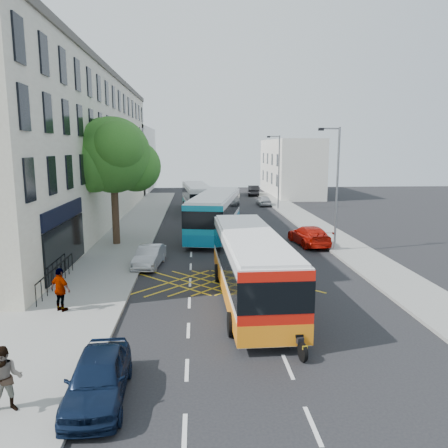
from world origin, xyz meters
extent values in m
plane|color=black|center=(0.00, 0.00, 0.00)|extent=(120.00, 120.00, 0.00)
cube|color=gray|center=(-8.50, 15.00, 0.07)|extent=(5.00, 70.00, 0.15)
cube|color=gray|center=(7.50, 15.00, 0.07)|extent=(3.00, 70.00, 0.15)
cube|color=beige|center=(-14.00, 24.50, 6.50)|extent=(8.00, 45.00, 13.00)
cube|color=#59544C|center=(-14.00, 24.50, 13.25)|extent=(8.30, 45.00, 0.50)
cube|color=black|center=(-9.95, 8.00, 3.40)|extent=(0.12, 7.00, 0.90)
cube|color=black|center=(-9.95, 8.00, 1.60)|extent=(0.12, 7.00, 2.60)
cube|color=silver|center=(-14.00, 55.00, 5.00)|extent=(8.00, 20.00, 10.00)
cube|color=silver|center=(11.00, 48.00, 4.00)|extent=(6.00, 18.00, 8.00)
cylinder|color=#382619|center=(-8.50, 15.00, 2.35)|extent=(0.50, 0.50, 4.40)
sphere|color=#21631C|center=(-8.50, 15.00, 6.35)|extent=(5.20, 5.20, 5.20)
sphere|color=#21631C|center=(-7.10, 15.80, 5.55)|extent=(3.60, 3.60, 3.60)
sphere|color=#21631C|center=(-9.70, 14.40, 5.75)|extent=(3.80, 3.80, 3.80)
sphere|color=#21631C|center=(-7.90, 13.70, 6.95)|extent=(3.40, 3.40, 3.40)
sphere|color=#21631C|center=(-9.30, 16.10, 7.35)|extent=(3.20, 3.20, 3.20)
cylinder|color=slate|center=(6.30, 12.00, 4.15)|extent=(0.14, 0.14, 8.00)
cylinder|color=slate|center=(5.70, 12.00, 8.05)|extent=(1.20, 0.10, 0.10)
cube|color=black|center=(5.10, 12.00, 8.00)|extent=(0.35, 0.15, 0.18)
cylinder|color=slate|center=(6.30, 32.00, 4.15)|extent=(0.14, 0.14, 8.00)
cylinder|color=slate|center=(5.70, 32.00, 8.05)|extent=(1.20, 0.10, 0.10)
cube|color=black|center=(5.10, 32.00, 8.00)|extent=(0.35, 0.15, 0.18)
cube|color=silver|center=(-0.43, 3.15, 1.68)|extent=(2.77, 11.08, 2.66)
cube|color=silver|center=(-0.43, 3.15, 3.06)|extent=(2.57, 10.86, 0.12)
cube|color=black|center=(-0.43, 3.15, 2.05)|extent=(2.84, 11.15, 1.10)
cube|color=orange|center=(-0.43, 3.15, 0.75)|extent=(2.83, 11.13, 0.75)
cube|color=red|center=(-0.30, -2.33, 1.70)|extent=(2.55, 0.16, 2.51)
cube|color=#FF0C0C|center=(-1.30, -2.36, 1.00)|extent=(0.25, 0.07, 0.25)
cube|color=#FF0C0C|center=(0.71, -2.32, 1.00)|extent=(0.25, 0.07, 0.25)
cylinder|color=black|center=(-1.76, 6.13, 0.45)|extent=(0.30, 0.91, 0.90)
cylinder|color=black|center=(0.75, 6.19, 0.45)|extent=(0.30, 0.91, 0.90)
cylinder|color=black|center=(-1.59, -0.59, 0.45)|extent=(0.30, 0.91, 0.90)
cylinder|color=black|center=(0.91, -0.53, 0.45)|extent=(0.30, 0.91, 0.90)
cube|color=silver|center=(-1.33, 18.02, 1.79)|extent=(4.85, 12.06, 2.84)
cube|color=silver|center=(-1.33, 18.02, 3.26)|extent=(4.60, 11.79, 0.13)
cube|color=black|center=(-1.33, 18.02, 2.19)|extent=(4.92, 12.13, 1.18)
cube|color=#0C709B|center=(-1.33, 18.02, 0.80)|extent=(4.91, 12.12, 0.80)
cube|color=#0D89A7|center=(-2.44, 12.27, 1.82)|extent=(2.69, 0.61, 2.68)
cube|color=#FF0C0C|center=(-3.51, 12.47, 1.07)|extent=(0.26, 0.11, 0.25)
cube|color=#FF0C0C|center=(-1.37, 12.06, 1.07)|extent=(0.26, 0.11, 0.25)
cylinder|color=black|center=(-2.04, 21.43, 0.48)|extent=(0.48, 1.00, 0.96)
cylinder|color=black|center=(0.59, 20.92, 0.48)|extent=(0.48, 1.00, 0.96)
cylinder|color=black|center=(-3.40, 14.39, 0.48)|extent=(0.48, 1.00, 0.96)
cylinder|color=black|center=(-0.77, 13.88, 0.48)|extent=(0.48, 1.00, 0.96)
cube|color=silver|center=(-2.72, 31.09, 1.59)|extent=(3.36, 10.63, 2.52)
cube|color=silver|center=(-2.72, 31.09, 2.90)|extent=(3.15, 10.41, 0.11)
cube|color=black|center=(-2.72, 31.09, 1.95)|extent=(3.43, 10.70, 1.05)
cube|color=#0C968C|center=(-2.72, 31.09, 0.71)|extent=(3.42, 10.69, 0.71)
cube|color=white|center=(-2.23, 25.92, 1.62)|extent=(2.41, 0.33, 2.38)
cube|color=#FF0C0C|center=(-3.16, 25.82, 0.95)|extent=(0.25, 0.08, 0.25)
cube|color=#FF0C0C|center=(-1.29, 26.00, 0.95)|extent=(0.25, 0.08, 0.25)
cylinder|color=black|center=(-4.18, 33.82, 0.43)|extent=(0.35, 0.88, 0.86)
cylinder|color=black|center=(-1.81, 34.04, 0.43)|extent=(0.35, 0.88, 0.86)
cylinder|color=black|center=(-3.57, 27.48, 0.43)|extent=(0.35, 0.88, 0.86)
cylinder|color=black|center=(-1.21, 27.71, 0.43)|extent=(0.35, 0.88, 0.86)
cylinder|color=black|center=(0.55, -2.67, 0.32)|extent=(0.22, 0.64, 0.63)
cylinder|color=black|center=(0.31, -1.21, 0.32)|extent=(0.22, 0.64, 0.63)
cube|color=black|center=(0.43, -1.94, 0.61)|extent=(0.41, 1.20, 0.22)
cube|color=black|center=(0.39, -1.69, 0.79)|extent=(0.35, 0.48, 0.20)
cube|color=black|center=(0.47, -2.18, 0.74)|extent=(0.33, 0.53, 0.10)
cylinder|color=slate|center=(0.31, -1.25, 0.69)|extent=(0.13, 0.43, 0.83)
cylinder|color=slate|center=(0.34, -1.40, 1.04)|extent=(0.59, 0.14, 0.04)
cube|color=gold|center=(0.58, -2.83, 0.54)|extent=(0.18, 0.05, 0.13)
imported|color=black|center=(0.43, -1.99, 1.00)|extent=(0.68, 0.50, 1.70)
sphere|color=#99999E|center=(0.43, -1.99, 1.73)|extent=(0.30, 0.30, 0.30)
imported|color=#0C1932|center=(-5.59, -4.47, 0.67)|extent=(1.74, 3.97, 1.33)
imported|color=#ACAFB4|center=(-5.60, 9.24, 0.61)|extent=(1.75, 3.84, 1.22)
imported|color=#B81307|center=(5.17, 14.28, 0.69)|extent=(2.46, 4.95, 1.38)
imported|color=#3A3D42|center=(-1.94, 40.67, 0.60)|extent=(2.05, 4.33, 1.20)
imported|color=#9EA1A5|center=(5.27, 35.70, 0.61)|extent=(1.47, 3.61, 1.23)
imported|color=black|center=(5.50, 47.02, 0.73)|extent=(1.91, 4.53, 1.46)
imported|color=gray|center=(-7.77, -5.10, 1.03)|extent=(0.98, 0.83, 1.76)
imported|color=gray|center=(-8.49, 1.99, 1.07)|extent=(1.14, 0.96, 1.83)
camera|label=1|loc=(-2.87, -15.70, 6.87)|focal=35.00mm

